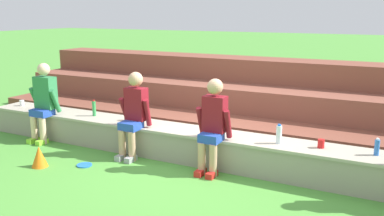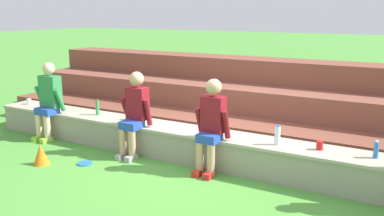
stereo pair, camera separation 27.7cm
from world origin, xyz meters
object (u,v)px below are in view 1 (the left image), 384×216
Objects in this scene: water_bottle_mid_left at (94,108)px; sports_cone at (39,157)px; plastic_cup_middle at (22,103)px; frisbee at (84,165)px; plastic_cup_right_end at (127,117)px; person_center at (213,123)px; person_far_left at (43,100)px; water_bottle_center_gap at (377,147)px; plastic_cup_left_end at (321,144)px; person_left_of_center at (134,112)px; water_bottle_mid_right at (279,134)px.

water_bottle_mid_left is 1.40m from sports_cone.
plastic_cup_middle reaches higher than frisbee.
plastic_cup_right_end is at bearing 64.97° from sports_cone.
plastic_cup_right_end is at bearing 168.60° from person_center.
person_far_left reaches higher than water_bottle_mid_left.
water_bottle_center_gap reaches higher than plastic_cup_left_end.
person_center is at bearing 23.08° from sports_cone.
person_far_left reaches higher than frisbee.
water_bottle_mid_right is (2.23, 0.23, -0.11)m from person_left_of_center.
person_left_of_center is 5.97× the size of water_bottle_center_gap.
frisbee is 0.71× the size of sports_cone.
water_bottle_mid_right is at bearing 5.80° from person_left_of_center.
plastic_cup_middle is 0.49× the size of frisbee.
person_left_of_center is at bearing 178.51° from person_center.
sports_cone is at bearing -160.51° from plastic_cup_left_end.
person_left_of_center is 3.47m from water_bottle_center_gap.
frisbee is (1.45, -0.67, -0.72)m from person_far_left.
water_bottle_mid_right is 3.46m from sports_cone.
water_bottle_mid_right is 1.22× the size of frisbee.
plastic_cup_left_end is (4.64, 0.33, -0.20)m from person_far_left.
person_far_left is 4.11m from water_bottle_mid_right.
water_bottle_mid_right is at bearing 3.55° from person_far_left.
plastic_cup_right_end is (-0.35, 0.31, -0.19)m from person_left_of_center.
sports_cone is (-0.55, -0.33, 0.15)m from frisbee.
person_left_of_center reaches higher than frisbee.
water_bottle_center_gap is 4.64m from sports_cone.
person_left_of_center reaches higher than plastic_cup_left_end.
person_left_of_center is 5.97× the size of frisbee.
water_bottle_mid_left is (-2.39, 0.34, -0.11)m from person_center.
plastic_cup_left_end is 0.37× the size of sports_cone.
plastic_cup_middle is (-4.15, 0.33, -0.18)m from person_center.
water_bottle_mid_left is at bearing 121.73° from frisbee.
water_bottle_mid_left is 1.26× the size of frisbee.
person_left_of_center is at bearing -6.08° from plastic_cup_middle.
plastic_cup_middle is (-6.24, -0.02, -0.05)m from water_bottle_center_gap.
sports_cone is at bearing -133.37° from person_left_of_center.
plastic_cup_right_end is at bearing 12.44° from person_far_left.
plastic_cup_left_end is at bearing 19.49° from sports_cone.
water_bottle_mid_left is (-4.49, -0.01, 0.03)m from water_bottle_center_gap.
water_bottle_mid_left reaches higher than plastic_cup_middle.
water_bottle_center_gap is 0.71× the size of sports_cone.
plastic_cup_middle is at bearing 160.61° from person_far_left.
water_bottle_center_gap is 3.80m from plastic_cup_right_end.
plastic_cup_left_end is (1.42, 0.33, -0.18)m from person_center.
person_far_left is 4.87× the size of water_bottle_mid_left.
water_bottle_center_gap is 1.93× the size of plastic_cup_left_end.
plastic_cup_right_end is 1.52m from sports_cone.
plastic_cup_middle is (-2.79, 0.30, -0.19)m from person_left_of_center.
frisbee is (0.62, -1.00, -0.59)m from water_bottle_mid_left.
plastic_cup_right_end is at bearing 178.17° from water_bottle_mid_right.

